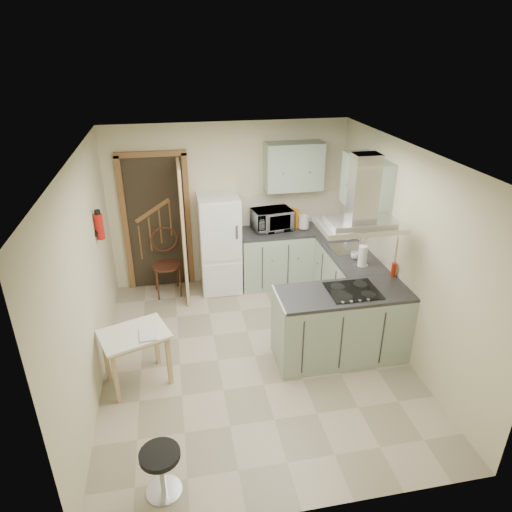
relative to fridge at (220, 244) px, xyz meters
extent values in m
plane|color=tan|center=(0.20, -1.80, -0.75)|extent=(4.20, 4.20, 0.00)
plane|color=silver|center=(0.20, -1.80, 1.75)|extent=(4.20, 4.20, 0.00)
plane|color=beige|center=(0.20, 0.30, 0.50)|extent=(3.60, 0.00, 3.60)
plane|color=beige|center=(-1.60, -1.80, 0.50)|extent=(0.00, 4.20, 4.20)
plane|color=beige|center=(2.00, -1.80, 0.50)|extent=(0.00, 4.20, 4.20)
cube|color=brown|center=(-0.90, 0.27, 0.30)|extent=(1.10, 0.12, 2.10)
cube|color=white|center=(0.00, 0.00, 0.00)|extent=(0.60, 0.60, 1.50)
cube|color=#9EB2A0|center=(0.86, 0.00, -0.30)|extent=(1.08, 0.60, 0.90)
cube|color=#9EB2A0|center=(1.70, -0.68, -0.30)|extent=(0.60, 1.95, 0.90)
cube|color=beige|center=(1.16, 0.29, 0.40)|extent=(1.68, 0.02, 0.50)
cube|color=#9EB2A0|center=(1.15, 0.12, 1.10)|extent=(0.85, 0.35, 0.70)
cube|color=#9EB2A0|center=(1.82, -0.95, 1.10)|extent=(0.35, 0.90, 0.70)
cube|color=#9EB2A0|center=(1.22, -1.98, -0.30)|extent=(1.55, 0.65, 0.90)
cube|color=black|center=(1.32, -1.98, 0.16)|extent=(0.58, 0.50, 0.01)
cube|color=silver|center=(1.32, -1.98, 0.97)|extent=(0.90, 0.55, 0.10)
cube|color=silver|center=(1.70, -0.85, 0.16)|extent=(0.45, 0.40, 0.01)
cylinder|color=#B2140F|center=(-1.54, -0.90, 0.75)|extent=(0.10, 0.10, 0.32)
cube|color=tan|center=(-1.18, -2.01, -0.42)|extent=(0.85, 0.74, 0.67)
cube|color=#4E231A|center=(-0.81, -0.02, -0.28)|extent=(0.46, 0.46, 0.94)
cylinder|color=black|center=(-0.92, -3.49, -0.52)|extent=(0.36, 0.36, 0.46)
imported|color=black|center=(0.82, 0.06, 0.31)|extent=(0.63, 0.47, 0.32)
cylinder|color=silver|center=(1.30, -0.02, 0.27)|extent=(0.17, 0.17, 0.24)
cube|color=orange|center=(1.19, 0.12, 0.29)|extent=(0.14, 0.20, 0.28)
imported|color=#A5A5B1|center=(1.82, -0.52, 0.24)|extent=(0.10, 0.10, 0.18)
cylinder|color=silver|center=(1.69, -1.37, 0.29)|extent=(0.12, 0.12, 0.29)
imported|color=white|center=(1.68, -1.16, 0.19)|extent=(0.12, 0.12, 0.09)
cylinder|color=#A6240E|center=(1.95, -1.72, 0.24)|extent=(0.06, 0.06, 0.18)
imported|color=#963F32|center=(-1.11, -2.09, -0.03)|extent=(0.20, 0.26, 0.11)
camera|label=1|loc=(-0.65, -6.29, 2.79)|focal=32.00mm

